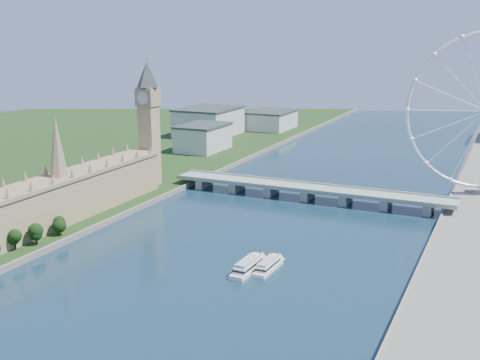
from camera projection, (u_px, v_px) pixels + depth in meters
The scene contains 6 objects.
parliament_range at pixel (61, 198), 396.21m from camera, with size 24.00×200.00×70.00m.
big_ben at pixel (148, 108), 480.30m from camera, with size 20.02×20.02×110.00m.
westminster_bridge at pixel (308, 191), 462.12m from camera, with size 220.00×22.00×9.50m.
city_skyline at pixel (415, 132), 673.65m from camera, with size 505.00×280.00×32.00m.
tour_boat_near at pixel (248, 271), 322.09m from camera, with size 8.35×32.54×7.22m, color white, non-canonical shape.
tour_boat_far at pixel (268, 270), 323.92m from camera, with size 7.42×29.08×6.42m, color white, non-canonical shape.
Camera 1 is at (138.70, -128.27, 123.62)m, focal length 45.00 mm.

